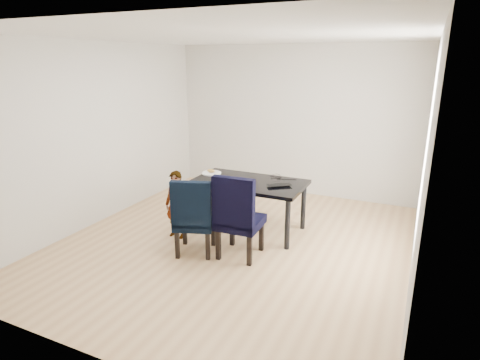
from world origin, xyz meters
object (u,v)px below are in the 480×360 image
at_px(child, 176,205).
at_px(plate, 212,173).
at_px(dining_table, 249,206).
at_px(chair_right, 240,215).
at_px(chair_left, 195,215).
at_px(laptop, 278,184).

distance_m(child, plate, 0.84).
distance_m(dining_table, chair_right, 0.83).
distance_m(dining_table, chair_left, 1.01).
height_order(chair_left, plate, chair_left).
distance_m(chair_right, laptop, 0.83).
height_order(plate, laptop, laptop).
height_order(dining_table, laptop, laptop).
xyz_separation_m(chair_left, plate, (-0.34, 1.08, 0.25)).
bearing_deg(plate, chair_left, -72.34).
bearing_deg(chair_right, laptop, 71.17).
distance_m(chair_left, plate, 1.16).
distance_m(dining_table, plate, 0.79).
xyz_separation_m(chair_right, laptop, (0.22, 0.77, 0.21)).
bearing_deg(laptop, child, -10.04).
xyz_separation_m(child, laptop, (1.27, 0.64, 0.28)).
xyz_separation_m(chair_right, child, (-1.05, 0.13, -0.07)).
relative_size(chair_left, laptop, 3.03).
height_order(chair_right, child, chair_right).
height_order(dining_table, child, child).
relative_size(dining_table, child, 1.66).
relative_size(chair_left, child, 1.07).
bearing_deg(laptop, plate, -43.88).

